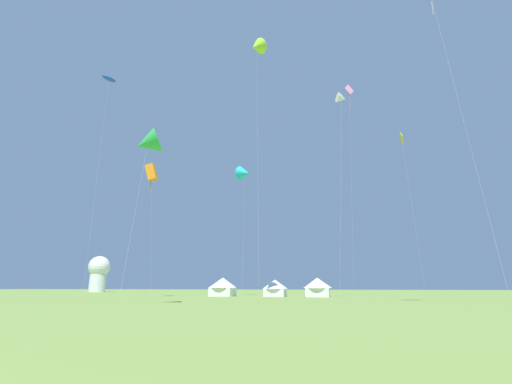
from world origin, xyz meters
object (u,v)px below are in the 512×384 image
Objects in this scene: festival_tent_left at (223,286)px; festival_tent_center at (275,287)px; kite_cyan_delta at (244,173)px; observatory_dome at (99,272)px; kite_lime_delta at (257,47)px; kite_orange_box at (151,173)px; kite_pink_diamond at (349,94)px; kite_blue_parafoil at (109,80)px; kite_yellow_diamond at (402,141)px; festival_tent_right at (318,286)px; kite_green_delta at (148,143)px; kite_white_delta at (341,98)px.

festival_tent_left is 9.39m from festival_tent_center.
kite_cyan_delta is 4.92× the size of festival_tent_left.
kite_cyan_delta is at bearing 11.63° from festival_tent_left.
observatory_dome is at bearing 147.44° from kite_cyan_delta.
kite_orange_box is at bearing 154.80° from kite_lime_delta.
kite_pink_diamond is 3.56× the size of observatory_dome.
kite_blue_parafoil reaches higher than kite_yellow_diamond.
kite_cyan_delta is 21.85m from festival_tent_center.
kite_blue_parafoil is at bearing -151.89° from kite_pink_diamond.
kite_lime_delta is 3.28× the size of observatory_dome.
kite_yellow_diamond is at bearing -8.10° from festival_tent_left.
kite_orange_box is 0.56× the size of kite_pink_diamond.
festival_tent_left is at bearing 171.90° from kite_yellow_diamond.
kite_yellow_diamond is (44.05, 15.14, -8.30)m from kite_blue_parafoil.
festival_tent_right is at bearing -3.21° from kite_cyan_delta.
festival_tent_center is (6.39, 32.89, -13.68)m from kite_green_delta.
festival_tent_left is at bearing 147.34° from kite_white_delta.
kite_white_delta reaches higher than kite_orange_box.
festival_tent_left is at bearing 95.20° from kite_green_delta.
kite_white_delta is 1.19× the size of kite_cyan_delta.
festival_tent_left is (-22.04, 14.13, -26.11)m from kite_white_delta.
festival_tent_center is (-14.50, 0.02, -34.72)m from kite_pink_diamond.
festival_tent_left is at bearing 179.94° from kite_pink_diamond.
observatory_dome is at bearing 152.13° from festival_tent_right.
kite_white_delta is 24.30m from kite_cyan_delta.
kite_green_delta is at bearing -112.40° from festival_tent_right.
kite_orange_box reaches higher than festival_tent_left.
kite_white_delta reaches higher than festival_tent_center.
kite_yellow_diamond is 0.67× the size of kite_pink_diamond.
kite_pink_diamond is at bearing 17.44° from kite_orange_box.
festival_tent_left is 1.04× the size of festival_tent_right.
kite_pink_diamond is at bearing -0.10° from festival_tent_center.
kite_orange_box is 38.54m from kite_pink_diamond.
kite_cyan_delta is at bearing 89.05° from kite_green_delta.
kite_lime_delta is 2.12× the size of kite_green_delta.
kite_blue_parafoil reaches higher than festival_tent_center.
kite_orange_box is 0.84× the size of kite_yellow_diamond.
festival_tent_center is at bearing 0.00° from festival_tent_left.
kite_yellow_diamond reaches higher than festival_tent_left.
festival_tent_center is (-1.56, 20.13, -32.49)m from kite_lime_delta.
kite_orange_box is at bearing -47.56° from observatory_dome.
kite_lime_delta reaches higher than kite_orange_box.
kite_orange_box is 4.41× the size of festival_tent_left.
kite_pink_diamond reaches higher than festival_tent_right.
kite_cyan_delta reaches higher than festival_tent_center.
kite_cyan_delta is 24.92m from kite_lime_delta.
festival_tent_right is at bearing 74.46° from kite_lime_delta.
kite_pink_diamond reaches higher than kite_green_delta.
kite_blue_parafoil is 1.98× the size of kite_green_delta.
kite_lime_delta reaches higher than kite_white_delta.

